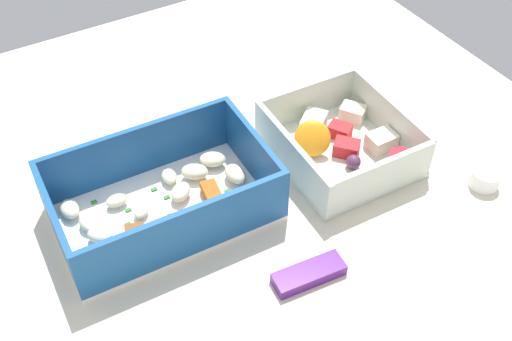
{
  "coord_description": "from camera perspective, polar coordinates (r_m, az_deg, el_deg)",
  "views": [
    {
      "loc": [
        22.01,
        40.09,
        51.07
      ],
      "look_at": [
        -1.99,
        -0.92,
        4.0
      ],
      "focal_mm": 44.03,
      "sensor_mm": 36.0,
      "label": 1
    }
  ],
  "objects": [
    {
      "name": "fruit_bowl",
      "position": [
        0.71,
        7.88,
        2.4
      ],
      "size": [
        14.23,
        15.64,
        5.33
      ],
      "rotation": [
        0.0,
        0.0,
        -0.03
      ],
      "color": "silver",
      "rests_on": "table_surface"
    },
    {
      "name": "candy_bar",
      "position": [
        0.6,
        5.2,
        -9.17
      ],
      "size": [
        7.19,
        3.04,
        1.2
      ],
      "primitive_type": "cube",
      "rotation": [
        0.0,
        0.0,
        -0.09
      ],
      "color": "#51197A",
      "rests_on": "table_surface"
    },
    {
      "name": "table_surface",
      "position": [
        0.68,
        -1.06,
        -2.87
      ],
      "size": [
        80.0,
        80.0,
        2.0
      ],
      "primitive_type": "cube",
      "color": "beige",
      "rests_on": "ground"
    },
    {
      "name": "pasta_container",
      "position": [
        0.65,
        -8.41,
        -2.53
      ],
      "size": [
        22.16,
        14.21,
        6.82
      ],
      "rotation": [
        0.0,
        0.0,
        -0.03
      ],
      "color": "white",
      "rests_on": "table_surface"
    },
    {
      "name": "paper_cup_liner",
      "position": [
        0.72,
        20.09,
        -0.64
      ],
      "size": [
        3.25,
        3.25,
        2.03
      ],
      "primitive_type": "cylinder",
      "color": "white",
      "rests_on": "table_surface"
    }
  ]
}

